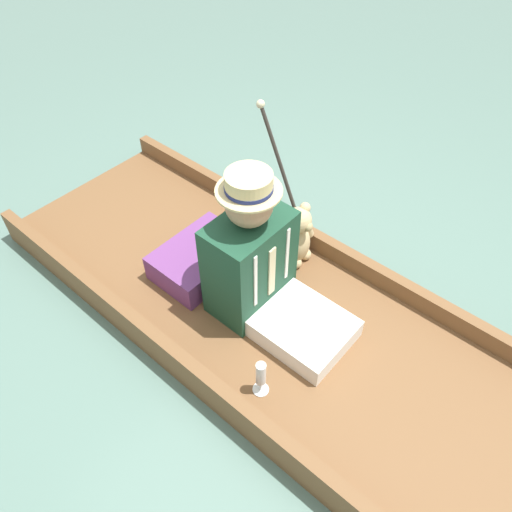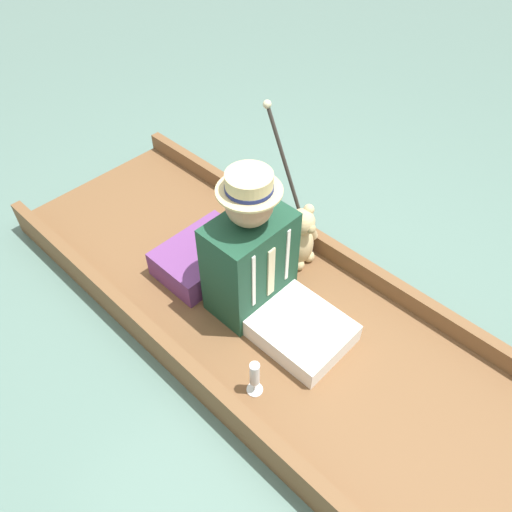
% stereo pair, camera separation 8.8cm
% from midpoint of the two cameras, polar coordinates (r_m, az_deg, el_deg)
% --- Properties ---
extents(ground_plane, '(16.00, 16.00, 0.00)m').
position_cam_midpoint_polar(ground_plane, '(2.68, 1.82, -7.14)').
color(ground_plane, slate).
extents(punt_boat, '(1.12, 3.13, 0.21)m').
position_cam_midpoint_polar(punt_boat, '(2.63, 1.85, -6.33)').
color(punt_boat, brown).
rests_on(punt_boat, ground_plane).
extents(seat_cushion, '(0.50, 0.35, 0.15)m').
position_cam_midpoint_polar(seat_cushion, '(2.74, -5.11, -0.06)').
color(seat_cushion, '#6B3875').
rests_on(seat_cushion, punt_boat).
extents(seated_person, '(0.42, 0.71, 0.81)m').
position_cam_midpoint_polar(seated_person, '(2.37, 1.51, -1.28)').
color(seated_person, white).
rests_on(seated_person, punt_boat).
extents(teddy_bear, '(0.27, 0.16, 0.38)m').
position_cam_midpoint_polar(teddy_bear, '(2.70, 6.10, 1.99)').
color(teddy_bear, tan).
rests_on(teddy_bear, punt_boat).
extents(wine_glass, '(0.07, 0.07, 0.21)m').
position_cam_midpoint_polar(wine_glass, '(2.23, 1.01, -13.54)').
color(wine_glass, silver).
rests_on(wine_glass, punt_boat).
extents(walking_cane, '(0.04, 0.41, 0.83)m').
position_cam_midpoint_polar(walking_cane, '(2.65, 4.57, 9.63)').
color(walking_cane, '#2D2823').
rests_on(walking_cane, punt_boat).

